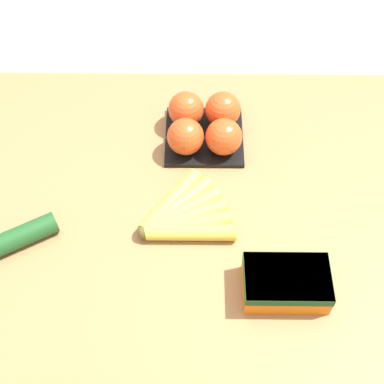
% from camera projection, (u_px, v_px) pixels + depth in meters
% --- Properties ---
extents(ground_plane, '(12.00, 12.00, 0.00)m').
position_uv_depth(ground_plane, '(192.00, 331.00, 1.76)').
color(ground_plane, '#B7A88E').
extents(dining_table, '(1.36, 0.81, 0.74)m').
position_uv_depth(dining_table, '(192.00, 226.00, 1.24)').
color(dining_table, '#9E7044').
rests_on(dining_table, ground_plane).
extents(banana_bunch, '(0.20, 0.18, 0.04)m').
position_uv_depth(banana_bunch, '(182.00, 216.00, 1.11)').
color(banana_bunch, brown).
rests_on(banana_bunch, dining_table).
extents(tomato_pack, '(0.18, 0.18, 0.09)m').
position_uv_depth(tomato_pack, '(205.00, 125.00, 1.23)').
color(tomato_pack, black).
rests_on(tomato_pack, dining_table).
extents(carrot_bag, '(0.16, 0.10, 0.06)m').
position_uv_depth(carrot_bag, '(286.00, 282.00, 1.00)').
color(carrot_bag, orange).
rests_on(carrot_bag, dining_table).
extents(cucumber_near, '(0.20, 0.14, 0.04)m').
position_uv_depth(cucumber_near, '(9.00, 242.00, 1.07)').
color(cucumber_near, '#1E5123').
rests_on(cucumber_near, dining_table).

